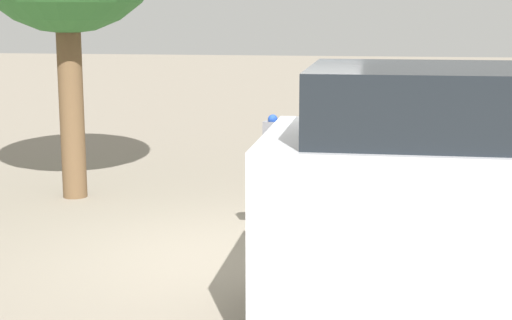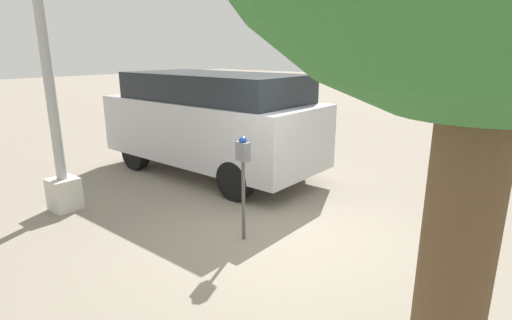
% 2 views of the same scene
% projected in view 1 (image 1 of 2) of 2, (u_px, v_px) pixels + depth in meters
% --- Properties ---
extents(ground_plane, '(80.00, 80.00, 0.00)m').
position_uv_depth(ground_plane, '(240.00, 257.00, 8.47)').
color(ground_plane, gray).
extents(parking_meter_near, '(0.22, 0.15, 1.51)m').
position_uv_depth(parking_meter_near, '(273.00, 150.00, 8.59)').
color(parking_meter_near, '#4C4C4C').
rests_on(parking_meter_near, ground).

